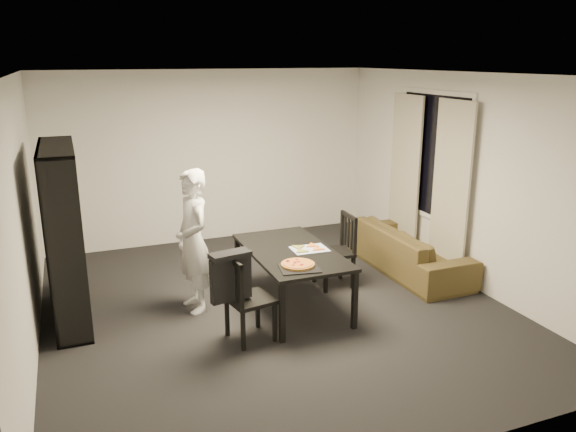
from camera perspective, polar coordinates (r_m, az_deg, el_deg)
name	(u,v)px	position (r m, az deg, el deg)	size (l,w,h in m)	color
room	(274,197)	(6.10, -1.43, 1.92)	(5.01, 5.51, 2.61)	black
window_pane	(433,156)	(7.75, 14.55, 5.93)	(0.02, 1.40, 1.60)	black
window_frame	(433,156)	(7.75, 14.52, 5.93)	(0.03, 1.52, 1.72)	white
curtain_left	(451,190)	(7.36, 16.19, 2.51)	(0.03, 0.70, 2.25)	#B8B29D
curtain_right	(405,175)	(8.18, 11.78, 4.11)	(0.03, 0.70, 2.25)	#B8B29D
bookshelf	(65,234)	(6.42, -21.72, -1.75)	(0.35, 1.50, 1.90)	black
dining_table	(291,255)	(6.33, 0.33, -4.00)	(0.90, 1.62, 0.68)	black
chair_left	(242,294)	(5.62, -4.65, -7.86)	(0.48, 0.48, 0.90)	black
chair_right	(340,245)	(6.99, 5.35, -2.97)	(0.44, 0.44, 0.91)	black
draped_jacket	(231,274)	(5.49, -5.84, -5.92)	(0.42, 0.24, 0.50)	black
person	(193,241)	(6.29, -9.62, -2.54)	(0.59, 0.39, 1.61)	white
baking_tray	(299,268)	(5.77, 1.17, -5.34)	(0.40, 0.32, 0.01)	black
pepperoni_pizza	(298,264)	(5.82, 1.00, -4.92)	(0.35, 0.35, 0.03)	olive
kitchen_towel	(309,249)	(6.34, 2.19, -3.38)	(0.40, 0.30, 0.01)	white
pizza_slices	(307,248)	(6.34, 1.95, -3.27)	(0.37, 0.31, 0.01)	#B47C38
sofa	(408,249)	(7.67, 12.13, -3.33)	(2.02, 0.79, 0.59)	#403B19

